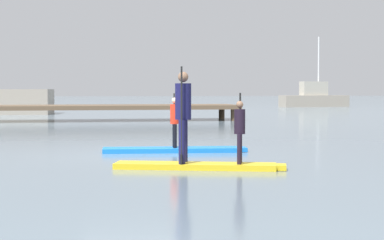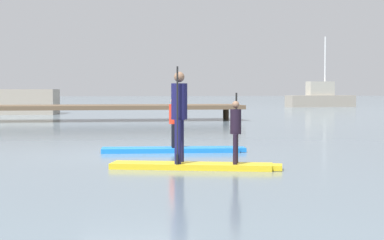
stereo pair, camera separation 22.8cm
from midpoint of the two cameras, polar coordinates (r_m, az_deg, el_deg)
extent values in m
plane|color=slate|center=(14.50, -4.75, -2.95)|extent=(240.00, 240.00, 0.00)
cube|color=blue|center=(15.13, -2.19, -2.52)|extent=(3.08, 0.92, 0.10)
cube|color=blue|center=(15.29, 3.69, -2.47)|extent=(0.28, 0.47, 0.09)
cylinder|color=black|center=(15.22, -1.93, -1.30)|extent=(0.08, 0.08, 0.53)
cylinder|color=black|center=(14.99, -1.87, -1.36)|extent=(0.08, 0.08, 0.53)
cylinder|color=red|center=(15.08, -1.90, 0.50)|extent=(0.21, 0.21, 0.44)
sphere|color=beige|center=(15.07, -1.90, 1.65)|extent=(0.13, 0.13, 0.13)
cylinder|color=black|center=(15.25, -1.94, -0.01)|extent=(0.03, 0.03, 1.21)
cube|color=black|center=(15.29, -1.94, -1.94)|extent=(0.04, 0.14, 0.18)
cube|color=gold|center=(11.96, -0.28, -3.88)|extent=(2.88, 1.39, 0.10)
cube|color=gold|center=(11.88, 6.80, -3.95)|extent=(0.35, 0.46, 0.09)
cylinder|color=#19194C|center=(12.11, -1.18, -1.74)|extent=(0.12, 0.12, 0.77)
cylinder|color=#19194C|center=(11.78, -1.41, -1.86)|extent=(0.12, 0.12, 0.77)
cylinder|color=#19194C|center=(11.91, -1.30, 1.57)|extent=(0.36, 0.36, 0.64)
sphere|color=#8C664C|center=(11.91, -1.30, 3.64)|extent=(0.18, 0.18, 0.18)
cylinder|color=black|center=(11.71, -1.44, 0.38)|extent=(0.03, 0.03, 1.69)
cube|color=black|center=(11.77, -1.43, -3.30)|extent=(0.07, 0.14, 0.18)
cylinder|color=black|center=(11.97, 3.50, -2.38)|extent=(0.08, 0.08, 0.52)
cylinder|color=black|center=(11.75, 3.44, -2.48)|extent=(0.08, 0.08, 0.52)
cylinder|color=black|center=(11.83, 3.48, -0.13)|extent=(0.24, 0.24, 0.43)
sphere|color=#8C664C|center=(11.82, 3.48, 1.31)|extent=(0.12, 0.12, 0.12)
cylinder|color=black|center=(12.00, 3.52, -0.66)|extent=(0.03, 0.03, 1.24)
cube|color=black|center=(12.04, 3.51, -3.17)|extent=(0.07, 0.14, 0.18)
cube|color=#9E9384|center=(54.26, 10.11, 1.57)|extent=(5.79, 2.19, 0.91)
cube|color=#B2AD9E|center=(54.23, 10.07, 2.63)|extent=(2.24, 1.18, 1.09)
cylinder|color=silver|center=(54.49, 10.48, 5.05)|extent=(0.12, 0.12, 3.52)
cube|color=brown|center=(30.32, -7.11, 1.09)|extent=(11.32, 2.97, 0.18)
cylinder|color=#473828|center=(29.97, 3.32, 0.59)|extent=(0.28, 0.28, 0.69)
cylinder|color=#473828|center=(32.27, 2.31, 0.74)|extent=(0.28, 0.28, 0.69)
camera|label=1|loc=(0.11, -90.38, -0.02)|focal=63.48mm
camera|label=2|loc=(0.11, 89.62, 0.02)|focal=63.48mm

